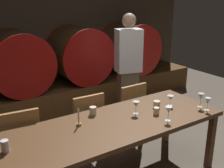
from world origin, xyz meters
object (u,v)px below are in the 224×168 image
(chair_right, at_px, (129,110))
(cup_far_left, at_px, (5,146))
(wine_barrel_far_right, at_px, (129,48))
(chair_center, at_px, (86,122))
(cup_center_right, at_px, (156,111))
(wine_glass_far_left, at_px, (136,105))
(guest_right, at_px, (128,69))
(wine_glass_center, at_px, (170,98))
(wine_barrel_center_left, at_px, (18,62))
(wine_barrel_center_right, at_px, (79,54))
(chair_left, at_px, (21,141))
(wine_glass_left, at_px, (169,110))
(wine_glass_far_right, at_px, (201,97))
(cup_far_right, at_px, (157,104))
(dining_table, at_px, (110,130))
(cup_center_left, at_px, (93,111))
(wine_glass_right, at_px, (208,101))
(candle_center, at_px, (79,120))

(chair_right, height_order, cup_far_left, chair_right)
(wine_barrel_far_right, height_order, chair_right, wine_barrel_far_right)
(chair_center, distance_m, cup_far_left, 1.26)
(chair_right, xyz_separation_m, cup_center_right, (-0.16, -0.73, 0.30))
(wine_glass_far_left, distance_m, cup_far_left, 1.41)
(guest_right, bearing_deg, cup_far_left, 42.87)
(wine_glass_far_left, distance_m, wine_glass_center, 0.49)
(wine_barrel_center_left, relative_size, guest_right, 0.58)
(wine_barrel_center_right, height_order, wine_barrel_far_right, same)
(wine_glass_center, bearing_deg, chair_left, 159.39)
(wine_glass_left, relative_size, wine_glass_far_right, 0.93)
(wine_glass_center, relative_size, cup_far_left, 1.19)
(wine_barrel_center_right, xyz_separation_m, cup_far_right, (-0.11, -2.24, -0.18))
(dining_table, distance_m, wine_glass_left, 0.65)
(wine_barrel_center_left, relative_size, cup_center_left, 10.81)
(dining_table, bearing_deg, wine_glass_right, -15.70)
(candle_center, distance_m, wine_glass_far_right, 1.46)
(dining_table, relative_size, cup_center_left, 27.11)
(dining_table, distance_m, wine_glass_right, 1.18)
(cup_center_left, relative_size, cup_far_right, 1.15)
(chair_center, relative_size, cup_far_right, 10.78)
(wine_glass_far_left, distance_m, cup_far_right, 0.32)
(wine_glass_far_right, bearing_deg, wine_barrel_far_right, 72.44)
(wine_barrel_center_left, xyz_separation_m, candle_center, (0.01, -2.16, -0.16))
(chair_center, relative_size, wine_glass_center, 6.75)
(wine_barrel_far_right, xyz_separation_m, wine_glass_center, (-1.06, -2.29, -0.12))
(wine_barrel_far_right, xyz_separation_m, cup_center_right, (-1.36, -2.38, -0.18))
(guest_right, bearing_deg, candle_center, 51.64)
(chair_right, bearing_deg, guest_right, -126.42)
(chair_left, xyz_separation_m, wine_glass_far_left, (1.14, -0.57, 0.37))
(wine_barrel_far_right, relative_size, wine_glass_far_right, 5.85)
(wine_barrel_center_left, height_order, guest_right, guest_right)
(cup_far_right, bearing_deg, chair_left, 158.79)
(wine_barrel_center_right, bearing_deg, wine_glass_right, -83.04)
(wine_barrel_far_right, relative_size, chair_center, 1.15)
(chair_left, distance_m, candle_center, 0.75)
(dining_table, height_order, guest_right, guest_right)
(chair_right, relative_size, cup_center_left, 9.41)
(chair_left, bearing_deg, wine_glass_far_left, 159.14)
(chair_left, xyz_separation_m, chair_center, (0.81, 0.01, 0.00))
(candle_center, height_order, cup_far_left, candle_center)
(chair_left, relative_size, cup_far_left, 8.05)
(wine_glass_right, relative_size, cup_center_right, 1.93)
(wine_glass_left, height_order, wine_glass_center, wine_glass_left)
(dining_table, distance_m, chair_right, 1.00)
(candle_center, bearing_deg, cup_center_right, -14.62)
(guest_right, bearing_deg, wine_glass_left, 84.69)
(wine_glass_center, bearing_deg, wine_glass_far_right, -39.70)
(cup_center_left, bearing_deg, wine_barrel_center_right, 67.35)
(dining_table, xyz_separation_m, chair_right, (0.73, 0.65, -0.19))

